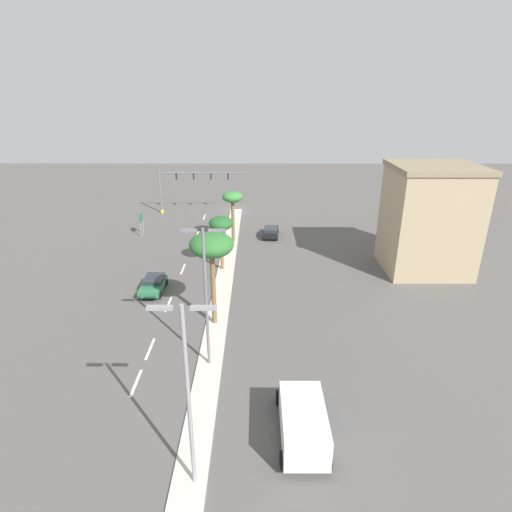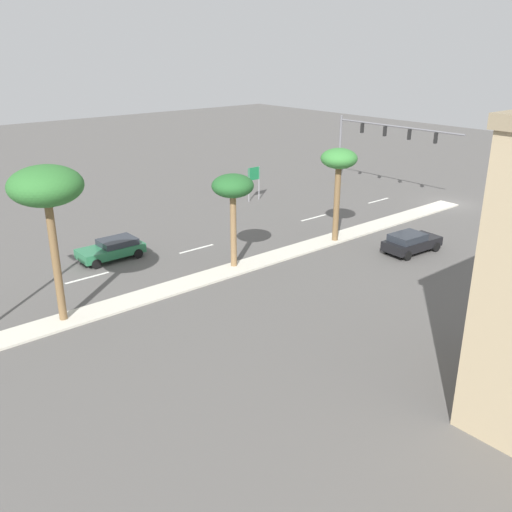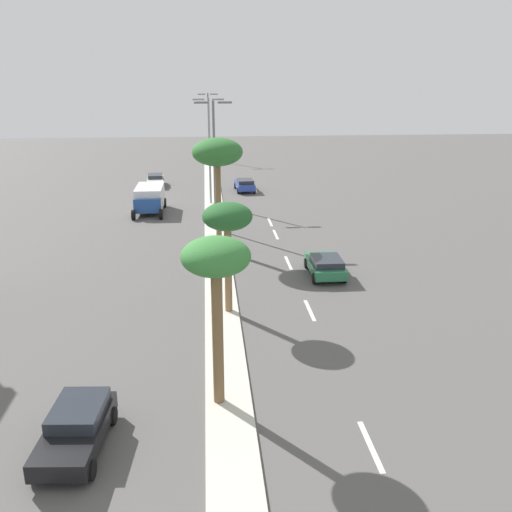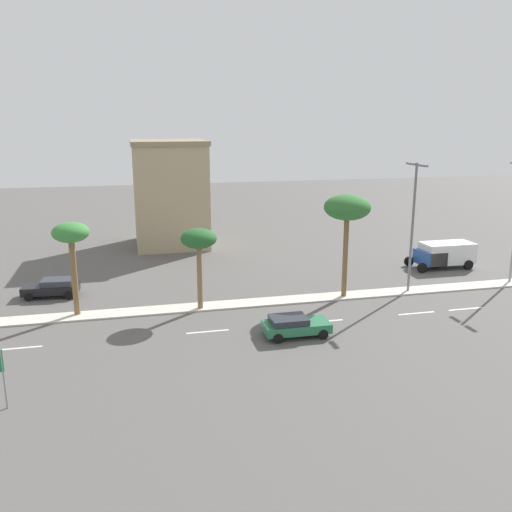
{
  "view_description": "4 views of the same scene",
  "coord_description": "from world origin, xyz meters",
  "px_view_note": "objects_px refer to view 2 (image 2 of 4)",
  "views": [
    {
      "loc": [
        -3.38,
        65.6,
        18.36
      ],
      "look_at": [
        -3.3,
        27.26,
        2.88
      ],
      "focal_mm": 29.05,
      "sensor_mm": 36.0,
      "label": 1
    },
    {
      "loc": [
        -25.85,
        44.34,
        13.27
      ],
      "look_at": [
        -3.46,
        25.49,
        2.21
      ],
      "focal_mm": 39.29,
      "sensor_mm": 36.0,
      "label": 2
    },
    {
      "loc": [
        -0.6,
        -3.24,
        12.11
      ],
      "look_at": [
        1.79,
        23.49,
        3.34
      ],
      "focal_mm": 38.89,
      "sensor_mm": 36.0,
      "label": 3
    },
    {
      "loc": [
        37.67,
        19.46,
        13.46
      ],
      "look_at": [
        -1.24,
        28.64,
        3.36
      ],
      "focal_mm": 38.0,
      "sensor_mm": 36.0,
      "label": 4
    }
  ],
  "objects_px": {
    "traffic_signal_gantry": "(368,144)",
    "directional_road_sign": "(254,177)",
    "palm_tree_trailing": "(339,163)",
    "sedan_green_left": "(112,249)",
    "sedan_black_mid": "(411,242)",
    "palm_tree_front": "(233,189)",
    "palm_tree_center": "(46,189)"
  },
  "relations": [
    {
      "from": "palm_tree_front",
      "to": "sedan_black_mid",
      "type": "relative_size",
      "value": 1.36
    },
    {
      "from": "palm_tree_trailing",
      "to": "directional_road_sign",
      "type": "bearing_deg",
      "value": -12.84
    },
    {
      "from": "directional_road_sign",
      "to": "palm_tree_front",
      "type": "distance_m",
      "value": 16.68
    },
    {
      "from": "traffic_signal_gantry",
      "to": "directional_road_sign",
      "type": "height_order",
      "value": "traffic_signal_gantry"
    },
    {
      "from": "palm_tree_front",
      "to": "palm_tree_center",
      "type": "height_order",
      "value": "palm_tree_center"
    },
    {
      "from": "directional_road_sign",
      "to": "palm_tree_center",
      "type": "distance_m",
      "value": 26.12
    },
    {
      "from": "sedan_black_mid",
      "to": "directional_road_sign",
      "type": "bearing_deg",
      "value": -2.11
    },
    {
      "from": "directional_road_sign",
      "to": "sedan_green_left",
      "type": "distance_m",
      "value": 17.6
    },
    {
      "from": "palm_tree_front",
      "to": "sedan_green_left",
      "type": "relative_size",
      "value": 1.4
    },
    {
      "from": "palm_tree_front",
      "to": "sedan_green_left",
      "type": "height_order",
      "value": "palm_tree_front"
    },
    {
      "from": "palm_tree_front",
      "to": "traffic_signal_gantry",
      "type": "bearing_deg",
      "value": -70.7
    },
    {
      "from": "directional_road_sign",
      "to": "sedan_black_mid",
      "type": "xyz_separation_m",
      "value": [
        -17.35,
        0.64,
        -1.4
      ]
    },
    {
      "from": "traffic_signal_gantry",
      "to": "palm_tree_trailing",
      "type": "bearing_deg",
      "value": 121.91
    },
    {
      "from": "sedan_black_mid",
      "to": "sedan_green_left",
      "type": "height_order",
      "value": "sedan_black_mid"
    },
    {
      "from": "traffic_signal_gantry",
      "to": "sedan_black_mid",
      "type": "height_order",
      "value": "traffic_signal_gantry"
    },
    {
      "from": "palm_tree_trailing",
      "to": "palm_tree_center",
      "type": "bearing_deg",
      "value": 88.49
    },
    {
      "from": "traffic_signal_gantry",
      "to": "palm_tree_trailing",
      "type": "height_order",
      "value": "traffic_signal_gantry"
    },
    {
      "from": "palm_tree_center",
      "to": "palm_tree_trailing",
      "type": "bearing_deg",
      "value": -91.51
    },
    {
      "from": "palm_tree_center",
      "to": "sedan_black_mid",
      "type": "relative_size",
      "value": 1.84
    },
    {
      "from": "traffic_signal_gantry",
      "to": "palm_tree_front",
      "type": "relative_size",
      "value": 2.31
    },
    {
      "from": "directional_road_sign",
      "to": "sedan_green_left",
      "type": "bearing_deg",
      "value": 107.96
    },
    {
      "from": "sedan_green_left",
      "to": "directional_road_sign",
      "type": "bearing_deg",
      "value": -72.04
    },
    {
      "from": "palm_tree_front",
      "to": "sedan_black_mid",
      "type": "height_order",
      "value": "palm_tree_front"
    },
    {
      "from": "palm_tree_front",
      "to": "palm_tree_center",
      "type": "bearing_deg",
      "value": 91.09
    },
    {
      "from": "palm_tree_center",
      "to": "sedan_green_left",
      "type": "distance_m",
      "value": 10.86
    },
    {
      "from": "palm_tree_center",
      "to": "sedan_green_left",
      "type": "relative_size",
      "value": 1.88
    },
    {
      "from": "palm_tree_trailing",
      "to": "palm_tree_center",
      "type": "distance_m",
      "value": 19.93
    },
    {
      "from": "traffic_signal_gantry",
      "to": "sedan_green_left",
      "type": "distance_m",
      "value": 27.95
    },
    {
      "from": "palm_tree_trailing",
      "to": "sedan_black_mid",
      "type": "relative_size",
      "value": 1.52
    },
    {
      "from": "palm_tree_front",
      "to": "sedan_green_left",
      "type": "bearing_deg",
      "value": 39.43
    },
    {
      "from": "palm_tree_trailing",
      "to": "sedan_green_left",
      "type": "height_order",
      "value": "palm_tree_trailing"
    },
    {
      "from": "palm_tree_front",
      "to": "sedan_green_left",
      "type": "distance_m",
      "value": 9.29
    }
  ]
}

